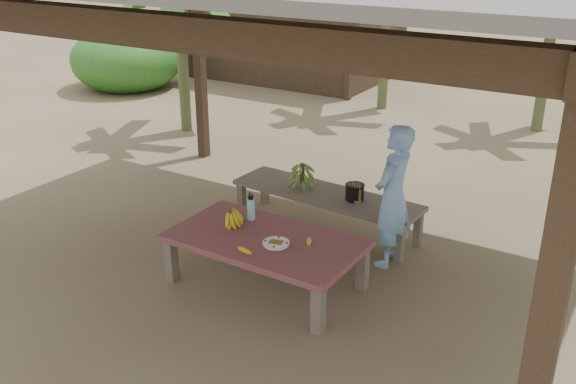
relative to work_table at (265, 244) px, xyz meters
The scene contains 13 objects.
ground 0.57m from the work_table, 100.48° to the left, with size 80.00×80.00×0.00m, color brown.
work_table is the anchor object (origin of this frame).
bench 1.38m from the work_table, 94.09° to the left, with size 2.23×0.73×0.45m.
ripe_banana_bunch 0.49m from the work_table, behind, with size 0.26×0.22×0.16m, color yellow, non-canonical shape.
plate 0.20m from the work_table, 23.89° to the right, with size 0.25×0.25×0.04m.
loose_banana_front 0.36m from the work_table, 88.61° to the right, with size 0.04×0.16×0.04m, color yellow.
loose_banana_side 0.44m from the work_table, 14.54° to the left, with size 0.04×0.13×0.04m, color yellow.
water_flask 0.48m from the work_table, 141.80° to the left, with size 0.08×0.08×0.29m.
green_banana_stalk 1.47m from the work_table, 106.62° to the left, with size 0.26×0.26×0.29m, color #598C2D, non-canonical shape.
cooking_pot 1.39m from the work_table, 79.13° to the left, with size 0.20×0.20×0.17m, color black.
skewer_rack 1.34m from the work_table, 77.62° to the left, with size 0.18×0.08×0.24m, color #A57F47, non-canonical shape.
woman 1.36m from the work_table, 50.94° to the left, with size 0.54×0.35×1.47m, color #77A4E2.
hut 9.55m from the work_table, 118.64° to the left, with size 4.40×3.43×2.85m.
Camera 1 is at (3.07, -4.84, 3.19)m, focal length 40.00 mm.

